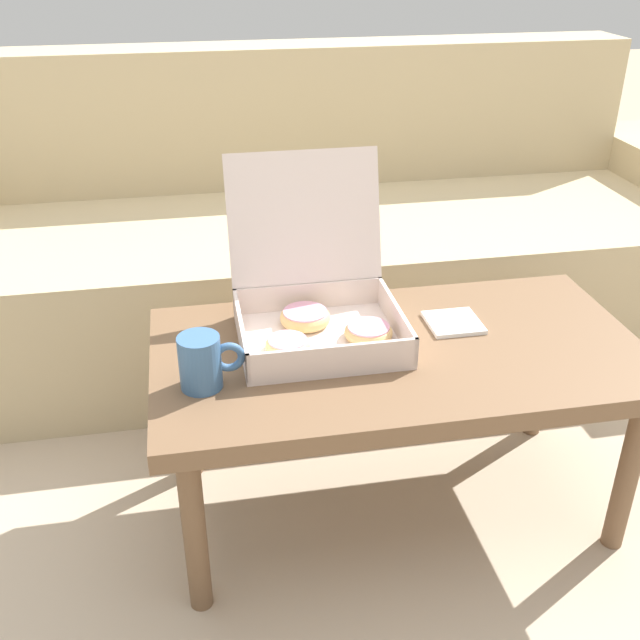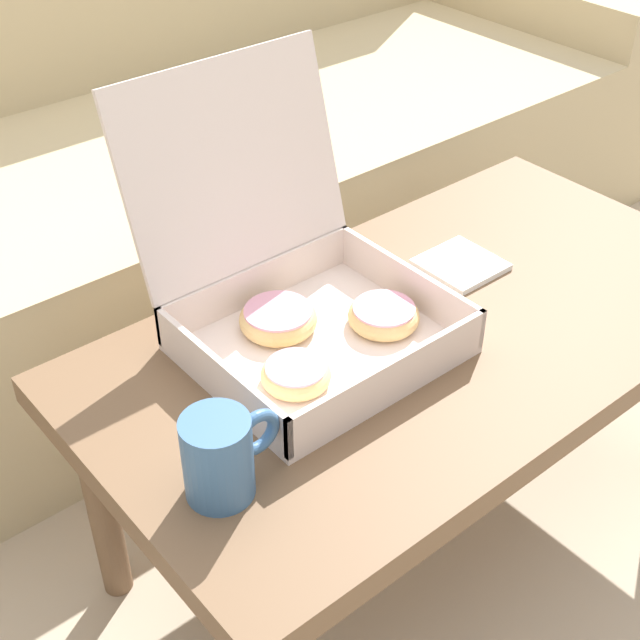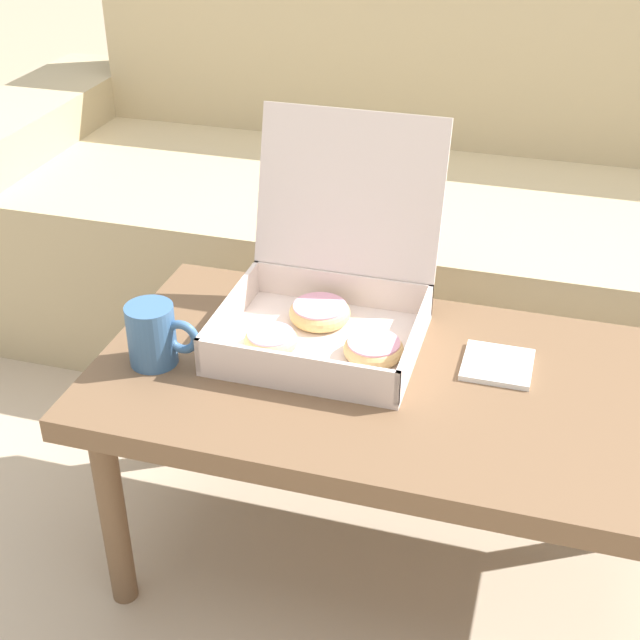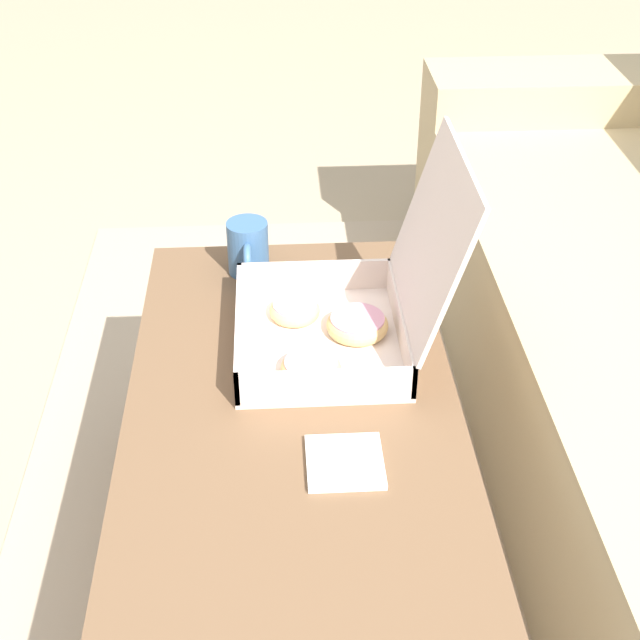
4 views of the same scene
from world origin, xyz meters
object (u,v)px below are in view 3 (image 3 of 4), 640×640
at_px(coffee_table, 402,401).
at_px(pastry_box, 329,300).
at_px(couch, 472,230).
at_px(coffee_mug, 154,335).

relative_size(coffee_table, pastry_box, 2.73).
bearing_deg(pastry_box, coffee_table, -32.56).
relative_size(couch, coffee_table, 2.59).
distance_m(coffee_table, coffee_mug, 0.41).
bearing_deg(pastry_box, coffee_mug, -145.41).
xyz_separation_m(couch, coffee_table, (0.00, -0.87, 0.09)).
distance_m(couch, coffee_mug, 1.04).
bearing_deg(coffee_table, pastry_box, 147.44).
height_order(couch, coffee_mug, couch).
height_order(pastry_box, coffee_mug, pastry_box).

